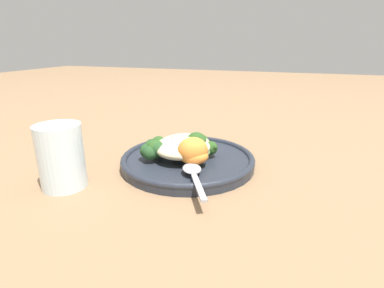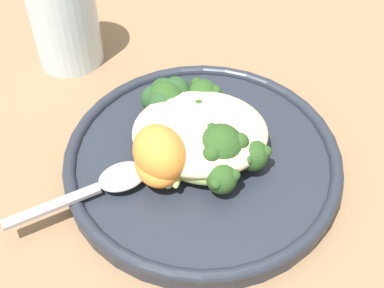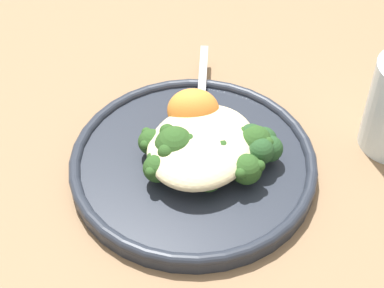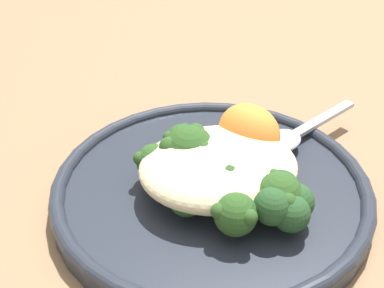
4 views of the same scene
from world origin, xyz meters
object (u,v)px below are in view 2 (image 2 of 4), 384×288
broccoli_stalk_1 (228,159)px  sweet_potato_chunk_1 (159,162)px  broccoli_stalk_0 (204,174)px  broccoli_stalk_5 (197,110)px  broccoli_stalk_2 (214,150)px  broccoli_stalk_4 (194,127)px  plate (203,163)px  spoon (109,182)px  water_glass (64,19)px  kale_tuft (166,98)px  sweet_potato_chunk_0 (160,153)px  broccoli_stalk_6 (168,115)px  broccoli_stalk_3 (219,129)px  quinoa_mound (200,132)px

broccoli_stalk_1 → sweet_potato_chunk_1: size_ratio=1.92×
broccoli_stalk_0 → broccoli_stalk_5: size_ratio=0.65×
broccoli_stalk_1 → broccoli_stalk_5: (0.03, -0.06, 0.00)m
broccoli_stalk_2 → broccoli_stalk_5: bearing=87.5°
broccoli_stalk_4 → broccoli_stalk_5: 0.02m
plate → spoon: 0.09m
plate → spoon: size_ratio=2.11×
broccoli_stalk_2 → plate: bearing=113.2°
broccoli_stalk_4 → water_glass: (0.14, -0.14, 0.02)m
kale_tuft → broccoli_stalk_2: bearing=122.5°
sweet_potato_chunk_0 → spoon: sweet_potato_chunk_0 is taller
sweet_potato_chunk_1 → kale_tuft: kale_tuft is taller
broccoli_stalk_2 → kale_tuft: bearing=105.3°
broccoli_stalk_5 → sweet_potato_chunk_1: 0.07m
broccoli_stalk_5 → broccoli_stalk_2: bearing=-149.2°
broccoli_stalk_1 → broccoli_stalk_6: broccoli_stalk_6 is taller
plate → broccoli_stalk_3: size_ratio=2.92×
quinoa_mound → spoon: (0.08, 0.05, -0.01)m
kale_tuft → broccoli_stalk_1: bearing=127.7°
water_glass → broccoli_stalk_5: bearing=140.4°
quinoa_mound → broccoli_stalk_5: size_ratio=1.02×
plate → kale_tuft: 0.07m
plate → broccoli_stalk_0: bearing=91.9°
quinoa_mound → broccoli_stalk_2: broccoli_stalk_2 is taller
water_glass → broccoli_stalk_3: bearing=139.2°
broccoli_stalk_6 → sweet_potato_chunk_0: 0.06m
plate → sweet_potato_chunk_0: size_ratio=4.68×
broccoli_stalk_6 → water_glass: size_ratio=1.11×
broccoli_stalk_1 → broccoli_stalk_3: (0.01, -0.04, -0.00)m
broccoli_stalk_2 → sweet_potato_chunk_1: size_ratio=1.62×
broccoli_stalk_1 → broccoli_stalk_2: (0.01, -0.00, 0.01)m
plate → water_glass: (0.15, -0.16, 0.04)m
sweet_potato_chunk_1 → quinoa_mound: bearing=-136.7°
plate → sweet_potato_chunk_0: sweet_potato_chunk_0 is taller
broccoli_stalk_4 → broccoli_stalk_0: bearing=-148.3°
kale_tuft → water_glass: size_ratio=0.46×
spoon → quinoa_mound: bearing=-177.5°
plate → broccoli_stalk_3: (-0.01, -0.02, 0.02)m
water_glass → broccoli_stalk_0: bearing=127.5°
sweet_potato_chunk_1 → broccoli_stalk_5: bearing=-115.4°
sweet_potato_chunk_0 → water_glass: size_ratio=0.52×
water_glass → broccoli_stalk_4: bearing=134.5°
broccoli_stalk_0 → broccoli_stalk_6: (0.03, -0.07, 0.00)m
broccoli_stalk_1 → water_glass: 0.25m
quinoa_mound → broccoli_stalk_4: quinoa_mound is taller
quinoa_mound → broccoli_stalk_0: 0.04m
plate → broccoli_stalk_6: size_ratio=2.18×
broccoli_stalk_4 → water_glass: size_ratio=0.92×
broccoli_stalk_0 → broccoli_stalk_4: bearing=121.7°
broccoli_stalk_0 → sweet_potato_chunk_0: (0.04, -0.01, 0.01)m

